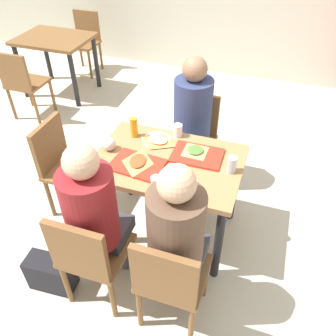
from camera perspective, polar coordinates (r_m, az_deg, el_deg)
ground_plane at (r=3.02m, az=0.00°, el=-9.93°), size 10.00×10.00×0.02m
main_table at (r=2.56m, az=0.00°, el=-0.65°), size 1.05×0.73×0.74m
chair_near_left at (r=2.29m, az=-12.67°, el=-13.53°), size 0.40×0.40×0.84m
chair_near_right at (r=2.15m, az=0.24°, el=-17.50°), size 0.40×0.40×0.84m
chair_far_side at (r=3.22m, az=4.30°, el=5.64°), size 0.40×0.40×0.84m
chair_left_end at (r=3.01m, az=-16.66°, el=0.96°), size 0.40×0.40×0.84m
person_in_red at (r=2.18m, az=-11.84°, el=-6.92°), size 0.32×0.42×1.25m
person_in_brown_jacket at (r=2.03m, az=1.55°, el=-10.56°), size 0.32×0.42×1.25m
person_far_side at (r=2.98m, az=3.80°, el=8.13°), size 0.32×0.42×1.25m
tray_red_near at (r=2.45m, az=-5.04°, el=0.56°), size 0.38×0.29×0.02m
tray_red_far at (r=2.53m, az=4.75°, el=2.07°), size 0.36×0.27×0.02m
paper_plate_center at (r=2.68m, az=-1.82°, el=4.57°), size 0.22×0.22×0.01m
paper_plate_near_edge at (r=2.31m, az=2.12°, el=-2.33°), size 0.22×0.22×0.01m
pizza_slice_a at (r=2.45m, az=-4.95°, el=1.09°), size 0.20×0.25×0.02m
pizza_slice_b at (r=2.55m, az=4.43°, el=2.84°), size 0.24×0.24×0.02m
pizza_slice_c at (r=2.66m, az=-1.70°, el=4.50°), size 0.24×0.19×0.02m
plastic_cup_a at (r=2.71m, az=1.58°, el=6.11°), size 0.07×0.07×0.10m
plastic_cup_b at (r=2.23m, az=-1.91°, el=-2.51°), size 0.07×0.07×0.10m
soda_can at (r=2.40m, az=10.32°, el=0.54°), size 0.07×0.07×0.12m
condiment_bottle at (r=2.70m, az=-5.55°, el=6.59°), size 0.06×0.06×0.16m
foil_bundle at (r=2.60m, az=-9.53°, el=3.89°), size 0.10×0.10×0.10m
handbag at (r=2.71m, az=-18.45°, el=-15.89°), size 0.33×0.18×0.28m
background_table at (r=4.94m, az=-17.83°, el=18.19°), size 0.90×0.70×0.74m
background_chair_near at (r=4.46m, az=-22.62°, el=12.93°), size 0.40×0.40×0.84m
background_chair_far at (r=5.55m, az=-13.29°, el=19.90°), size 0.40×0.40×0.84m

